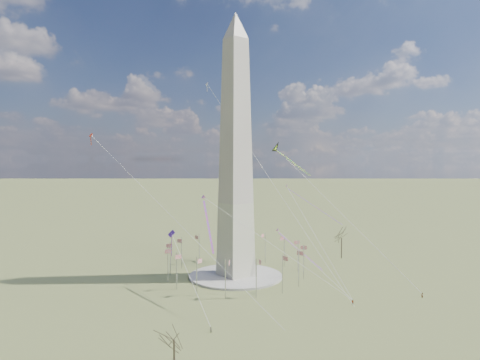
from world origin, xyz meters
TOP-DOWN VIEW (x-y plane):
  - ground at (0.00, 0.00)m, footprint 2000.00×2000.00m
  - plaza at (0.00, 0.00)m, footprint 36.00×36.00m
  - washington_monument at (0.00, 0.00)m, footprint 15.56×15.56m
  - flagpole_ring at (-0.00, -0.00)m, footprint 54.40×54.40m
  - tree_near at (57.17, -5.40)m, footprint 8.07×8.07m
  - tree_far at (-56.57, -52.62)m, footprint 6.92×6.92m
  - person_east at (32.76, -57.77)m, footprint 0.67×0.45m
  - person_west at (-37.59, -38.13)m, footprint 0.75×0.58m
  - person_centre at (9.45, -47.81)m, footprint 1.01×0.48m
  - kite_delta_black at (34.05, 12.81)m, footprint 11.32×18.57m
  - kite_diamond_purple at (-23.64, 7.68)m, footprint 1.94×3.15m
  - kite_streamer_left at (21.42, -16.22)m, footprint 12.68×19.46m
  - kite_streamer_mid at (-19.45, -9.07)m, footprint 11.68×22.03m
  - kite_streamer_right at (26.75, -4.03)m, footprint 6.70×21.41m
  - kite_small_red at (-44.05, 32.24)m, footprint 1.32×2.06m
  - kite_small_white at (14.64, 41.48)m, footprint 1.41×2.11m

SIDE VIEW (x-z plane):
  - ground at x=0.00m, z-range 0.00..0.00m
  - plaza at x=0.00m, z-range 0.00..0.80m
  - person_west at x=-37.59m, z-range 0.00..1.53m
  - person_centre at x=9.45m, z-range 0.00..1.68m
  - person_east at x=32.76m, z-range 0.00..1.79m
  - flagpole_ring at x=0.00m, z-range 0.77..13.77m
  - tree_far at x=-56.57m, z-range 2.58..14.69m
  - tree_near at x=57.17m, z-range 3.01..17.12m
  - kite_streamer_right at x=26.75m, z-range 2.72..17.68m
  - kite_diamond_purple at x=-23.64m, z-range 12.38..22.38m
  - kite_streamer_mid at x=-19.45m, z-range 18.38..34.75m
  - kite_streamer_left at x=21.42m, z-range 22.41..37.56m
  - washington_monument at x=0.00m, z-range -2.05..97.95m
  - kite_delta_black at x=34.05m, z-range 42.08..57.37m
  - kite_small_red at x=-44.05m, z-range 51.92..56.48m
  - kite_small_white at x=14.64m, z-range 78.74..83.25m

